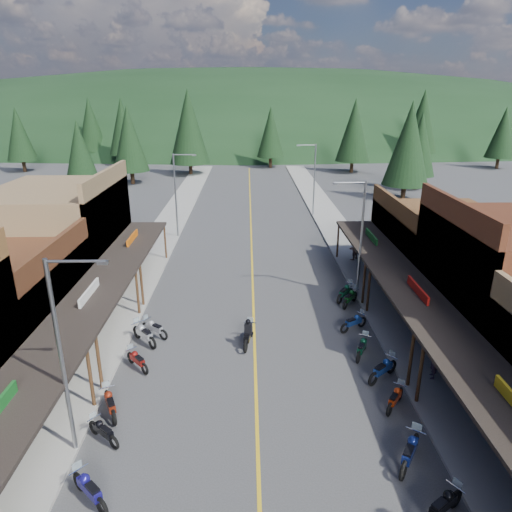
{
  "coord_description": "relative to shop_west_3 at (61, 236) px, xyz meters",
  "views": [
    {
      "loc": [
        -0.34,
        -20.35,
        13.18
      ],
      "look_at": [
        0.2,
        8.1,
        3.0
      ],
      "focal_mm": 32.0,
      "sensor_mm": 36.0,
      "label": 1
    }
  ],
  "objects": [
    {
      "name": "pine_1",
      "position": [
        -10.22,
        58.7,
        3.72
      ],
      "size": [
        5.88,
        5.88,
        12.5
      ],
      "color": "black",
      "rests_on": "ground"
    },
    {
      "name": "shop_east_3",
      "position": [
        27.54,
        0.0,
        -0.99
      ],
      "size": [
        10.9,
        10.2,
        6.2
      ],
      "color": "#4C2D16",
      "rests_on": "ground"
    },
    {
      "name": "ridge_hill",
      "position": [
        13.78,
        123.7,
        -3.52
      ],
      "size": [
        310.0,
        140.0,
        60.0
      ],
      "primitive_type": "ellipsoid",
      "color": "black",
      "rests_on": "ground"
    },
    {
      "name": "bike_west_8",
      "position": [
        7.66,
        -9.22,
        -2.87
      ],
      "size": [
        2.09,
        2.19,
        1.3
      ],
      "primitive_type": null,
      "rotation": [
        0.0,
        0.0,
        0.74
      ],
      "color": "#A5A6AA",
      "rests_on": "ground"
    },
    {
      "name": "pine_2",
      "position": [
        3.78,
        46.7,
        4.47
      ],
      "size": [
        6.72,
        6.72,
        14.0
      ],
      "color": "black",
      "rests_on": "ground"
    },
    {
      "name": "bike_east_4",
      "position": [
        19.74,
        -20.56,
        -2.93
      ],
      "size": [
        2.09,
        1.74,
        1.18
      ],
      "primitive_type": null,
      "rotation": [
        0.0,
        0.0,
        -0.97
      ],
      "color": "black",
      "rests_on": "ground"
    },
    {
      "name": "centerline",
      "position": [
        13.78,
        8.7,
        -3.51
      ],
      "size": [
        0.15,
        90.0,
        0.01
      ],
      "primitive_type": "cube",
      "color": "gold",
      "rests_on": "ground"
    },
    {
      "name": "bike_east_6",
      "position": [
        19.91,
        -14.95,
        -2.98
      ],
      "size": [
        1.62,
        1.88,
        1.07
      ],
      "primitive_type": null,
      "rotation": [
        0.0,
        0.0,
        -0.64
      ],
      "color": "#B42E0C",
      "rests_on": "ground"
    },
    {
      "name": "bike_west_6",
      "position": [
        7.45,
        -15.15,
        -2.92
      ],
      "size": [
        1.56,
        2.19,
        1.2
      ],
      "primitive_type": null,
      "rotation": [
        0.0,
        0.0,
        0.46
      ],
      "color": "maroon",
      "rests_on": "ground"
    },
    {
      "name": "shop_west_3",
      "position": [
        0.0,
        0.0,
        0.0
      ],
      "size": [
        10.9,
        10.2,
        8.2
      ],
      "color": "brown",
      "rests_on": "ground"
    },
    {
      "name": "streetlight_2",
      "position": [
        20.74,
        -3.3,
        0.94
      ],
      "size": [
        2.16,
        0.18,
        8.0
      ],
      "color": "gray",
      "rests_on": "ground"
    },
    {
      "name": "pine_4",
      "position": [
        31.78,
        48.7,
        3.72
      ],
      "size": [
        5.88,
        5.88,
        12.5
      ],
      "color": "black",
      "rests_on": "ground"
    },
    {
      "name": "pedestrian_east_a",
      "position": [
        22.38,
        -12.91,
        -2.47
      ],
      "size": [
        0.59,
        0.75,
        1.81
      ],
      "primitive_type": "imported",
      "rotation": [
        0.0,
        0.0,
        -1.83
      ],
      "color": "#2F2234",
      "rests_on": "sidewalk_east"
    },
    {
      "name": "bike_west_5",
      "position": [
        7.63,
        -16.81,
        -2.98
      ],
      "size": [
        1.85,
        1.67,
        1.07
      ],
      "primitive_type": null,
      "rotation": [
        0.0,
        0.0,
        0.89
      ],
      "color": "black",
      "rests_on": "ground"
    },
    {
      "name": "bike_east_7",
      "position": [
        19.96,
        -12.83,
        -2.9
      ],
      "size": [
        2.14,
        1.97,
        1.25
      ],
      "primitive_type": null,
      "rotation": [
        0.0,
        0.0,
        -0.87
      ],
      "color": "navy",
      "rests_on": "ground"
    },
    {
      "name": "bike_west_4",
      "position": [
        8.03,
        -19.71,
        -2.91
      ],
      "size": [
        2.05,
        2.0,
        1.23
      ],
      "primitive_type": null,
      "rotation": [
        0.0,
        0.0,
        0.81
      ],
      "color": "navy",
      "rests_on": "ground"
    },
    {
      "name": "pine_8",
      "position": [
        -8.22,
        28.7,
        2.46
      ],
      "size": [
        4.48,
        4.48,
        10.0
      ],
      "color": "black",
      "rests_on": "ground"
    },
    {
      "name": "streetlight_3",
      "position": [
        20.74,
        18.7,
        0.94
      ],
      "size": [
        2.16,
        0.18,
        8.0
      ],
      "color": "gray",
      "rests_on": "ground"
    },
    {
      "name": "streetlight_1",
      "position": [
        6.83,
        10.7,
        0.94
      ],
      "size": [
        2.16,
        0.18,
        8.0
      ],
      "color": "gray",
      "rests_on": "ground"
    },
    {
      "name": "ground",
      "position": [
        13.78,
        -11.3,
        -3.52
      ],
      "size": [
        220.0,
        220.0,
        0.0
      ],
      "primitive_type": "plane",
      "color": "#38383A",
      "rests_on": "ground"
    },
    {
      "name": "bike_east_10",
      "position": [
        20.14,
        -4.57,
        -2.92
      ],
      "size": [
        1.78,
        2.11,
        1.2
      ],
      "primitive_type": null,
      "rotation": [
        0.0,
        0.0,
        -0.62
      ],
      "color": "#0D4116",
      "rests_on": "ground"
    },
    {
      "name": "bike_west_7",
      "position": [
        7.83,
        -11.69,
        -2.97
      ],
      "size": [
        1.77,
        1.86,
        1.1
      ],
      "primitive_type": null,
      "rotation": [
        0.0,
        0.0,
        0.74
      ],
      "color": "maroon",
      "rests_on": "ground"
    },
    {
      "name": "pine_0",
      "position": [
        -26.22,
        50.7,
        2.96
      ],
      "size": [
        5.04,
        5.04,
        11.0
      ],
      "color": "black",
      "rests_on": "ground"
    },
    {
      "name": "sidewalk_west",
      "position": [
        5.08,
        8.7,
        -3.44
      ],
      "size": [
        3.4,
        94.0,
        0.15
      ],
      "primitive_type": "cube",
      "color": "gray",
      "rests_on": "ground"
    },
    {
      "name": "bike_east_5",
      "position": [
        19.44,
        -18.24,
        -2.86
      ],
      "size": [
        1.9,
        2.34,
        1.31
      ],
      "primitive_type": null,
      "rotation": [
        0.0,
        0.0,
        -0.58
      ],
      "color": "navy",
      "rests_on": "ground"
    },
    {
      "name": "bike_east_9",
      "position": [
        19.63,
        -7.91,
        -2.95
      ],
      "size": [
        2.03,
        1.63,
        1.13
      ],
      "primitive_type": null,
      "rotation": [
        0.0,
        0.0,
        -1.0
      ],
      "color": "navy",
      "rests_on": "ground"
    },
    {
      "name": "pine_11",
      "position": [
        33.78,
        26.7,
        3.67
      ],
      "size": [
        5.82,
        5.82,
        12.4
      ],
      "color": "black",
      "rests_on": "ground"
    },
    {
      "name": "sidewalk_east",
      "position": [
        22.48,
        8.7,
        -3.44
      ],
      "size": [
        3.4,
        94.0,
        0.15
      ],
      "primitive_type": "cube",
      "color": "gray",
      "rests_on": "ground"
    },
    {
      "name": "pine_6",
      "position": [
        59.78,
        52.7,
        2.96
      ],
      "size": [
        5.04,
        5.04,
        11.0
      ],
      "color": "black",
      "rests_on": "ground"
    },
    {
      "name": "pedestrian_east_b",
      "position": [
        22.15,
        3.79,
        -2.41
      ],
      "size": [
        1.05,
        1.01,
        1.91
      ],
      "primitive_type": "imported",
      "rotation": [
        0.0,
        0.0,
        3.86
      ],
      "color": "brown",
      "rests_on": "sidewalk_east"
    },
    {
      "name": "bike_east_8",
      "position": [
        19.44,
        -10.74,
        -2.94
      ],
      "size": [
        1.51,
        2.11,
        1.16
      ],
      "primitive_type": null,
      "rotation": [
        0.0,
        0.0,
        -0.46
      ],
      "color": "#0B3823",
      "rests_on": "ground"
    },
    {
      "name": "pine_9",
      "position": [
        37.78,
        33.7,
        2.86
      ],
      "size": [
        4.93,
        4.93,
        10.8
      ],
      "color": "black",
      "rests_on": "ground"
    },
    {
      "name": "pine_7",
      "position": [
        -18.22,
        64.7,
        3.72
      ],
      "size": [
        5.88,
        5.88,
        12.5
      ],
      "color": "black",
      "rests_on": "ground"
    },
    {
      "name": "pine_10",
      "position": [
        -4.22,
        38.7,
        3.27
      ],
      "size": [
        5.38,
        5.38,
        11.6
      ],
      "color": "black",
      "rests_on": "ground"
    },
    {
      "name": "pine_3",
      "position": [
        17.78,
        54.7,
        2.96
      ],
      "size": [
        5.04,
        5.04,
        11.0
      ],
      "color": "black",
      "rests_on": "ground"
    },
    {
      "name": "bike_east_11",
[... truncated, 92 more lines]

